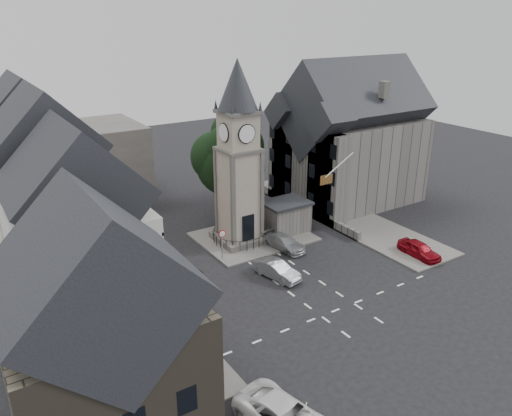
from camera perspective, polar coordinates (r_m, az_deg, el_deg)
ground at (r=40.05m, az=4.06°, el=-7.91°), size 120.00×120.00×0.00m
pavement_west at (r=39.97m, az=-16.09°, el=-8.74°), size 6.00×30.00×0.14m
pavement_east at (r=52.55m, az=9.41°, el=-0.67°), size 6.00×26.00×0.14m
central_island at (r=46.64m, az=-0.30°, el=-3.29°), size 10.00×8.00×0.16m
road_markings at (r=36.45m, az=9.31°, el=-11.40°), size 20.00×8.00×0.01m
clock_tower at (r=43.12m, az=-2.01°, el=6.00°), size 4.86×4.86×16.25m
stone_shelter at (r=47.38m, az=3.39°, el=-0.99°), size 4.30×3.30×3.08m
town_tree at (r=48.57m, az=-3.00°, el=6.35°), size 7.20×7.20×10.80m
warning_sign_post at (r=41.65m, az=-3.88°, el=-3.56°), size 0.70×0.19×2.85m
terrace_pink at (r=46.03m, az=-24.25°, el=3.08°), size 8.10×7.60×12.80m
terrace_cream at (r=38.50m, az=-22.21°, el=0.02°), size 8.10×7.60×12.80m
terrace_tudor at (r=31.37m, az=-19.12°, el=-5.16°), size 8.10×7.60×12.00m
building_sw_stone at (r=23.95m, az=-16.77°, el=-16.17°), size 8.60×7.60×10.40m
backdrop_west at (r=58.64m, az=-22.53°, el=4.36°), size 20.00×10.00×8.00m
east_building at (r=55.07m, az=10.54°, el=7.08°), size 14.40×11.40×12.60m
east_boundary_wall at (r=52.12m, az=5.68°, el=-0.22°), size 0.40×16.00×0.90m
flagpole at (r=44.94m, az=9.49°, el=4.87°), size 3.68×0.10×2.74m
car_west_blue at (r=35.83m, az=-12.26°, el=-10.83°), size 4.66×2.28×1.53m
car_west_silver at (r=39.89m, az=-14.79°, el=-7.68°), size 4.12×1.65×1.33m
car_west_grey at (r=39.24m, az=-9.92°, el=-7.63°), size 5.87×4.93×1.49m
car_island_silver at (r=39.64m, az=2.39°, el=-7.10°), size 2.32×4.31×1.35m
car_island_east at (r=44.30m, az=3.22°, el=-3.94°), size 2.48×4.60×1.27m
car_east_red at (r=45.06m, az=18.15°, el=-4.52°), size 1.76×4.08×1.37m
pedestrian at (r=51.33m, az=8.26°, el=-0.32°), size 0.58×0.41×1.52m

